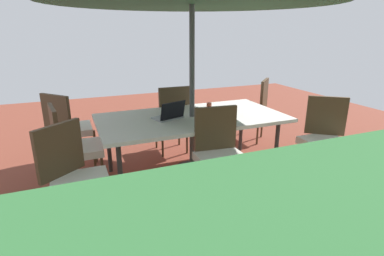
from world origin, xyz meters
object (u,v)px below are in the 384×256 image
at_px(laptop, 170,115).
at_px(chair_northwest, 326,136).
at_px(cup, 209,107).
at_px(chair_southeast, 68,126).
at_px(chair_northeast, 75,176).
at_px(dining_table, 192,120).
at_px(chair_south, 172,115).
at_px(chair_east, 73,145).
at_px(chair_southwest, 254,106).
at_px(chair_north, 220,152).

bearing_deg(laptop, chair_northwest, 136.96).
bearing_deg(cup, chair_southeast, -21.01).
bearing_deg(chair_northeast, cup, -10.30).
height_order(dining_table, chair_south, chair_south).
height_order(chair_east, chair_southwest, same).
distance_m(chair_northeast, chair_southwest, 3.07).
distance_m(laptop, cup, 0.56).
distance_m(chair_northeast, laptop, 1.32).
relative_size(chair_east, chair_southwest, 1.00).
distance_m(chair_southwest, chair_southeast, 2.72).
relative_size(dining_table, laptop, 5.73).
distance_m(chair_northwest, chair_southwest, 1.50).
distance_m(chair_southwest, chair_north, 1.99).
distance_m(dining_table, chair_north, 0.74).
xyz_separation_m(chair_south, chair_north, (-0.01, 1.45, 0.00)).
bearing_deg(chair_northwest, chair_northeast, -144.04).
height_order(chair_southwest, laptop, chair_southwest).
relative_size(chair_northeast, chair_south, 1.00).
bearing_deg(chair_north, dining_table, 96.32).
bearing_deg(chair_south, chair_northwest, 133.51).
height_order(chair_southeast, cup, chair_southeast).
height_order(chair_northwest, chair_south, same).
bearing_deg(chair_southeast, laptop, -165.81).
bearing_deg(chair_northeast, chair_south, 9.50).
xyz_separation_m(chair_northwest, laptop, (1.60, -0.76, 0.22)).
relative_size(chair_east, chair_south, 1.00).
distance_m(chair_south, chair_southwest, 1.36).
relative_size(chair_northwest, chair_south, 1.00).
relative_size(chair_northwest, chair_southeast, 1.00).
xyz_separation_m(dining_table, chair_southeast, (1.37, -0.74, -0.13)).
bearing_deg(laptop, cup, 174.30).
height_order(chair_south, chair_southeast, same).
relative_size(dining_table, chair_northwest, 2.22).
distance_m(chair_east, chair_southwest, 2.78).
height_order(chair_south, laptop, chair_south).
xyz_separation_m(chair_north, laptop, (0.28, -0.73, 0.22)).
distance_m(chair_northwest, laptop, 1.79).
bearing_deg(chair_southwest, laptop, -20.59).
relative_size(chair_east, chair_northwest, 1.00).
bearing_deg(chair_southwest, chair_south, -44.54).
bearing_deg(chair_south, chair_east, 29.18).
bearing_deg(chair_east, chair_northeast, 171.69).
xyz_separation_m(chair_east, chair_northwest, (-2.67, 0.80, 0.00)).
bearing_deg(dining_table, chair_east, -1.20).
bearing_deg(chair_south, cup, 116.45).
height_order(chair_northeast, chair_north, same).
bearing_deg(chair_southwest, chair_southeast, -45.20).
relative_size(chair_northwest, chair_southwest, 1.00).
relative_size(chair_southeast, cup, 8.66).
height_order(dining_table, laptop, laptop).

